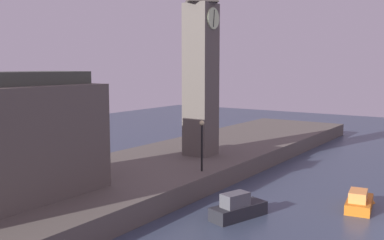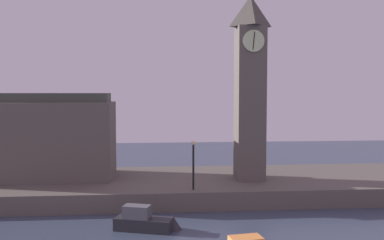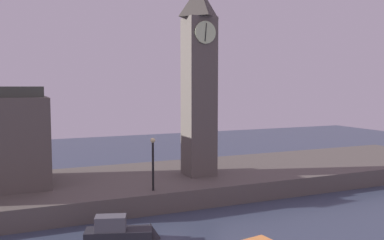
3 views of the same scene
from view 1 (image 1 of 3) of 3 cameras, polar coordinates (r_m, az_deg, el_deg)
far_embankment at (r=35.55m, az=-6.59°, el=-7.15°), size 70.00×12.00×1.50m
clock_tower at (r=39.03m, az=1.14°, el=7.42°), size 2.63×2.66×15.91m
streetlamp at (r=33.15m, az=1.28°, el=-2.55°), size 0.36×0.36×3.87m
boat_patrol_orange at (r=32.10m, az=20.94°, el=-9.66°), size 4.47×2.08×1.42m
boat_barge_dark at (r=28.44m, az=6.32°, el=-11.11°), size 4.72×2.46×1.71m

